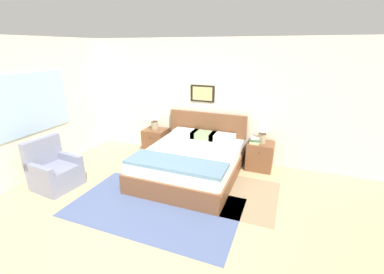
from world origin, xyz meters
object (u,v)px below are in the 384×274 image
nightstand_near_window (156,141)px  table_lamp_near_window (154,116)px  nightstand_by_door (260,156)px  bed (191,162)px  armchair (54,171)px  table_lamp_by_door (263,127)px

nightstand_near_window → table_lamp_near_window: size_ratio=1.12×
nightstand_by_door → bed: bearing=-146.7°
armchair → table_lamp_near_window: 2.34m
bed → armchair: bed is taller
bed → table_lamp_by_door: size_ratio=4.08×
bed → nightstand_near_window: 1.46m
table_lamp_near_window → bed: bearing=-32.7°
nightstand_by_door → table_lamp_near_window: 2.52m
table_lamp_near_window → nightstand_by_door: bearing=0.4°
bed → table_lamp_near_window: table_lamp_near_window is taller
table_lamp_near_window → table_lamp_by_door: 2.45m
armchair → table_lamp_near_window: size_ratio=1.73×
armchair → table_lamp_by_door: size_ratio=1.73×
bed → nightstand_by_door: bearing=33.3°
table_lamp_near_window → table_lamp_by_door: bearing=0.0°
armchair → nightstand_by_door: (3.35, 2.08, -0.01)m
bed → nightstand_by_door: (1.22, 0.80, -0.01)m
armchair → nightstand_by_door: size_ratio=1.55×
nightstand_near_window → nightstand_by_door: 2.44m
nightstand_near_window → table_lamp_near_window: bearing=-89.5°
armchair → table_lamp_by_door: bearing=127.3°
nightstand_near_window → table_lamp_near_window: (0.00, -0.02, 0.62)m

